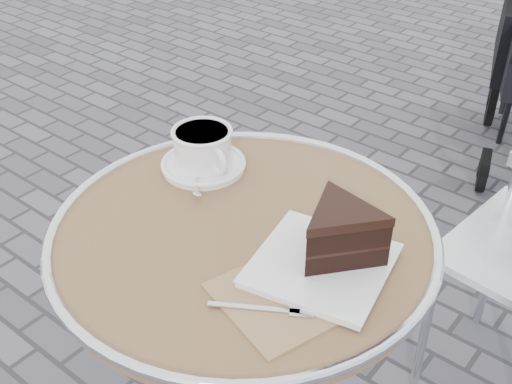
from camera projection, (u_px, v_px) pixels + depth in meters
The scene contains 3 objects.
cafe_table at pixel (244, 295), 1.27m from camera, with size 0.72×0.72×0.74m.
cappuccino_set at pixel (203, 152), 1.32m from camera, with size 0.18×0.19×0.09m.
cake_plate_set at pixel (335, 241), 1.06m from camera, with size 0.26×0.35×0.12m.
Camera 1 is at (0.60, -0.71, 1.46)m, focal length 45.00 mm.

